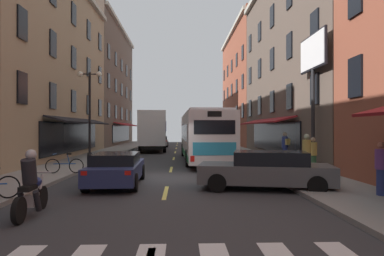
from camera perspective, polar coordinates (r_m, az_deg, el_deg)
ground_plane at (r=15.10m, az=-3.90°, el=-8.58°), size 34.80×80.00×0.10m
lane_centre_dashes at (r=14.85m, az=-3.93°, el=-8.52°), size 0.14×73.90×0.01m
sidewalk_left at (r=16.39m, az=-25.18°, el=-7.48°), size 3.00×80.00×0.14m
sidewalk_right at (r=16.01m, az=17.92°, el=-7.66°), size 3.00×80.00×0.14m
billboard_sign at (r=17.91m, az=19.83°, el=9.91°), size 0.40×3.09×6.71m
transit_bus at (r=22.50m, az=1.90°, el=-1.30°), size 2.89×12.00×3.26m
box_truck at (r=32.33m, az=-6.62°, el=-0.50°), size 2.79×8.15×3.76m
sedan_near at (r=12.39m, az=12.46°, el=-6.96°), size 4.92×2.67×1.36m
sedan_mid at (r=13.27m, az=-12.68°, el=-6.71°), size 1.97×4.32×1.24m
sedan_far at (r=40.55m, az=-5.47°, el=-2.25°), size 2.07×4.33×1.28m
motorcycle_rider at (r=9.33m, az=-25.66°, el=-9.13°), size 0.62×2.07×1.66m
bicycle_mid at (r=16.48m, az=-20.80°, el=-5.93°), size 1.71×0.48×0.91m
pedestrian_near at (r=20.76m, az=15.52°, el=-3.04°), size 0.43×0.53×1.83m
pedestrian_mid at (r=15.26m, az=18.87°, el=-4.23°), size 0.36×0.36×1.81m
pedestrian_far at (r=11.82m, az=29.45°, el=-5.89°), size 0.36×0.36×1.64m
pedestrian_rear at (r=16.58m, az=19.86°, el=-4.25°), size 0.36×0.36×1.64m
street_lamp_twin at (r=20.90m, az=-16.97°, el=2.57°), size 1.42×0.32×5.45m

